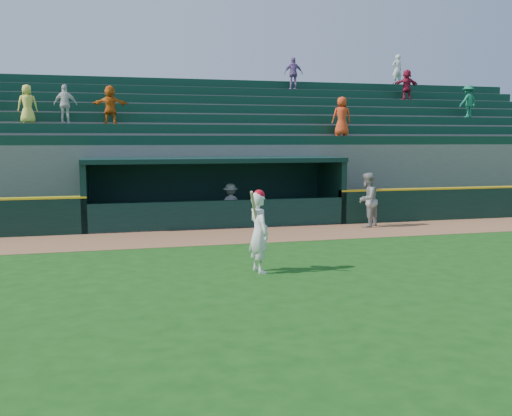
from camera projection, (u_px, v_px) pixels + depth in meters
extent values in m
plane|color=#174912|center=(273.00, 269.00, 13.80)|extent=(120.00, 120.00, 0.00)
cube|color=#955F3B|center=(231.00, 236.00, 18.50)|extent=(40.00, 3.00, 0.01)
imported|color=gray|center=(367.00, 200.00, 20.34)|extent=(1.20, 1.17, 1.95)
imported|color=#969691|center=(231.00, 204.00, 20.93)|extent=(0.99, 0.58, 1.51)
cube|color=slate|center=(215.00, 223.00, 21.19)|extent=(9.00, 2.60, 0.04)
cube|color=black|center=(85.00, 196.00, 19.91)|extent=(0.20, 2.60, 2.30)
cube|color=black|center=(331.00, 190.00, 22.21)|extent=(0.20, 2.60, 2.30)
cube|color=black|center=(209.00, 190.00, 22.31)|extent=(9.40, 0.20, 2.30)
cube|color=black|center=(214.00, 160.00, 20.91)|extent=(9.40, 2.80, 0.16)
cube|color=black|center=(221.00, 215.00, 19.96)|extent=(9.00, 0.16, 1.00)
cube|color=brown|center=(211.00, 215.00, 21.94)|extent=(8.40, 0.45, 0.10)
cube|color=slate|center=(206.00, 181.00, 22.78)|extent=(34.00, 0.85, 2.91)
cube|color=#0F3828|center=(206.00, 140.00, 22.47)|extent=(34.00, 0.60, 0.36)
cube|color=slate|center=(203.00, 175.00, 23.57)|extent=(34.00, 0.85, 3.36)
cube|color=#0F3828|center=(203.00, 129.00, 23.23)|extent=(34.00, 0.60, 0.36)
cube|color=slate|center=(200.00, 168.00, 24.36)|extent=(34.00, 0.85, 3.81)
cube|color=#0F3828|center=(199.00, 119.00, 24.00)|extent=(34.00, 0.60, 0.36)
cube|color=slate|center=(197.00, 162.00, 25.15)|extent=(34.00, 0.85, 4.26)
cube|color=#0F3828|center=(196.00, 109.00, 24.76)|extent=(34.00, 0.60, 0.36)
cube|color=slate|center=(194.00, 157.00, 25.94)|extent=(34.00, 0.85, 4.71)
cube|color=#0F3828|center=(193.00, 100.00, 25.52)|extent=(34.00, 0.60, 0.36)
cube|color=slate|center=(191.00, 151.00, 26.73)|extent=(34.00, 0.85, 5.16)
cube|color=#0F3828|center=(191.00, 91.00, 26.29)|extent=(34.00, 0.60, 0.36)
cube|color=slate|center=(188.00, 146.00, 27.52)|extent=(34.00, 0.85, 5.61)
cube|color=#0F3828|center=(188.00, 83.00, 27.05)|extent=(34.00, 0.60, 0.36)
cube|color=slate|center=(187.00, 146.00, 28.07)|extent=(34.50, 0.30, 5.61)
imported|color=red|center=(342.00, 116.00, 23.80)|extent=(0.86, 0.61, 1.63)
imported|color=silver|center=(65.00, 104.00, 21.82)|extent=(0.93, 0.53, 1.50)
imported|color=#A61937|center=(407.00, 85.00, 28.07)|extent=(1.40, 0.52, 1.48)
imported|color=#186E4D|center=(468.00, 101.00, 27.12)|extent=(1.09, 0.78, 1.53)
imported|color=#F1E255|center=(27.00, 104.00, 21.48)|extent=(0.76, 0.54, 1.46)
imported|color=#8D5FA3|center=(293.00, 73.00, 27.44)|extent=(0.95, 0.48, 1.55)
imported|color=orange|center=(110.00, 105.00, 22.24)|extent=(1.41, 0.53, 1.49)
imported|color=white|center=(397.00, 70.00, 29.69)|extent=(0.59, 0.41, 1.55)
imported|color=white|center=(259.00, 233.00, 13.34)|extent=(0.57, 0.76, 1.89)
sphere|color=red|center=(259.00, 195.00, 13.24)|extent=(0.27, 0.27, 0.27)
cylinder|color=tan|center=(254.00, 206.00, 13.01)|extent=(0.29, 0.46, 0.76)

